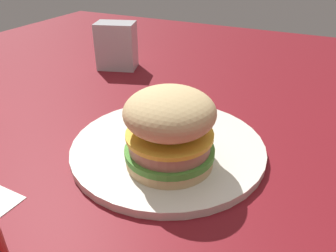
# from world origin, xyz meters

# --- Properties ---
(ground_plane) EXTENTS (1.60, 1.60, 0.00)m
(ground_plane) POSITION_xyz_m (0.00, 0.00, 0.00)
(ground_plane) COLOR maroon
(plate) EXTENTS (0.29, 0.29, 0.01)m
(plate) POSITION_xyz_m (-0.02, -0.03, 0.01)
(plate) COLOR silver
(plate) RESTS_ON ground_plane
(sandwich) EXTENTS (0.12, 0.12, 0.11)m
(sandwich) POSITION_xyz_m (-0.06, -0.05, 0.07)
(sandwich) COLOR tan
(sandwich) RESTS_ON plate
(fries_pile) EXTENTS (0.08, 0.09, 0.01)m
(fries_pile) POSITION_xyz_m (0.05, -0.01, 0.02)
(fries_pile) COLOR gold
(fries_pile) RESTS_ON plate
(napkin_dispenser) EXTENTS (0.09, 0.10, 0.11)m
(napkin_dispenser) POSITION_xyz_m (0.26, 0.24, 0.05)
(napkin_dispenser) COLOR #B7BABF
(napkin_dispenser) RESTS_ON ground_plane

